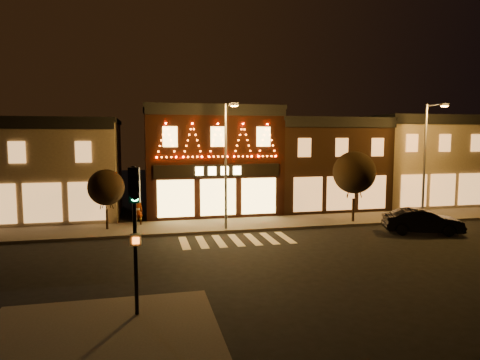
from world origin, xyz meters
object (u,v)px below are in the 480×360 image
object	(u,v)px
traffic_signal_near	(135,212)
dark_sedan	(423,221)
streetlamp_mid	(227,156)
pedestrian	(138,211)

from	to	relation	value
traffic_signal_near	dark_sedan	bearing A→B (deg)	32.16
traffic_signal_near	streetlamp_mid	xyz separation A→B (m)	(5.39, 12.17, 1.18)
streetlamp_mid	pedestrian	bearing A→B (deg)	162.04
streetlamp_mid	dark_sedan	world-z (taller)	streetlamp_mid
dark_sedan	streetlamp_mid	bearing A→B (deg)	93.63
traffic_signal_near	pedestrian	xyz separation A→B (m)	(-0.14, 14.85, -2.55)
streetlamp_mid	dark_sedan	xyz separation A→B (m)	(11.72, -3.26, -4.01)
streetlamp_mid	traffic_signal_near	bearing A→B (deg)	-105.97
streetlamp_mid	dark_sedan	size ratio (longest dim) A/B	1.70
streetlamp_mid	pedestrian	xyz separation A→B (m)	(-5.53, 2.68, -3.74)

